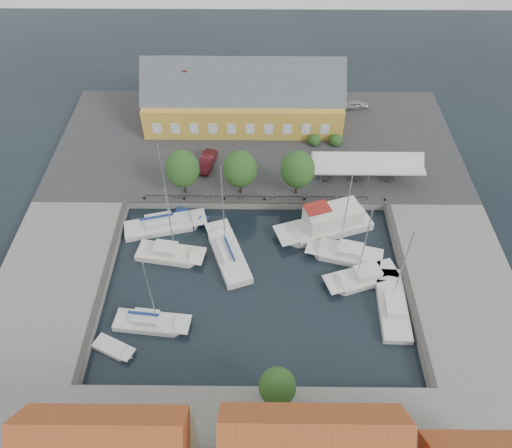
% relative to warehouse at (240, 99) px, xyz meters
% --- Properties ---
extents(ground, '(140.00, 140.00, 0.00)m').
position_rel_warehouse_xyz_m(ground, '(2.60, -28.36, -4.43)').
color(ground, black).
rests_on(ground, ground).
extents(north_quay, '(56.00, 26.00, 1.00)m').
position_rel_warehouse_xyz_m(north_quay, '(2.60, -5.36, -3.93)').
color(north_quay, '#2D2D30').
rests_on(north_quay, ground).
extents(west_quay, '(12.00, 24.00, 1.00)m').
position_rel_warehouse_xyz_m(west_quay, '(-19.40, -30.36, -3.93)').
color(west_quay, slate).
rests_on(west_quay, ground).
extents(east_quay, '(12.00, 24.00, 1.00)m').
position_rel_warehouse_xyz_m(east_quay, '(24.60, -30.36, -3.93)').
color(east_quay, slate).
rests_on(east_quay, ground).
extents(quay_edge_fittings, '(56.00, 24.72, 0.40)m').
position_rel_warehouse_xyz_m(quay_edge_fittings, '(2.62, -23.61, -3.37)').
color(quay_edge_fittings, '#383533').
rests_on(quay_edge_fittings, north_quay).
extents(warehouse, '(28.56, 14.00, 9.55)m').
position_rel_warehouse_xyz_m(warehouse, '(0.00, 0.00, 0.00)').
color(warehouse, gold).
rests_on(warehouse, north_quay).
extents(tent_canopy, '(14.00, 4.00, 2.83)m').
position_rel_warehouse_xyz_m(tent_canopy, '(16.60, -13.86, -0.74)').
color(tent_canopy, silver).
rests_on(tent_canopy, north_quay).
extents(quay_trees, '(18.20, 4.20, 6.30)m').
position_rel_warehouse_xyz_m(quay_trees, '(0.60, -16.36, 0.45)').
color(quay_trees, black).
rests_on(quay_trees, north_quay).
extents(car_silver, '(3.75, 1.87, 1.23)m').
position_rel_warehouse_xyz_m(car_silver, '(17.81, 3.13, -2.82)').
color(car_silver, '#A9ACB1').
rests_on(car_silver, north_quay).
extents(car_red, '(2.57, 4.97, 1.56)m').
position_rel_warehouse_xyz_m(car_red, '(-4.03, -11.08, -2.65)').
color(car_red, '#52121A').
rests_on(car_red, north_quay).
extents(center_sailboat, '(5.98, 10.01, 13.26)m').
position_rel_warehouse_xyz_m(center_sailboat, '(-0.51, -26.22, -4.06)').
color(center_sailboat, silver).
rests_on(center_sailboat, ground).
extents(trawler, '(12.18, 7.14, 5.00)m').
position_rel_warehouse_xyz_m(trawler, '(11.09, -21.79, -3.41)').
color(trawler, silver).
rests_on(trawler, ground).
extents(east_boat_a, '(9.10, 5.03, 12.32)m').
position_rel_warehouse_xyz_m(east_boat_a, '(12.96, -25.91, -4.17)').
color(east_boat_a, silver).
rests_on(east_boat_a, ground).
extents(east_boat_b, '(8.78, 5.22, 11.49)m').
position_rel_warehouse_xyz_m(east_boat_b, '(14.45, -29.31, -4.17)').
color(east_boat_b, silver).
rests_on(east_boat_b, ground).
extents(east_boat_c, '(3.22, 9.21, 11.50)m').
position_rel_warehouse_xyz_m(east_boat_c, '(16.94, -33.16, -4.17)').
color(east_boat_c, silver).
rests_on(east_boat_c, ground).
extents(west_boat_a, '(10.20, 5.14, 12.94)m').
position_rel_warehouse_xyz_m(west_boat_a, '(-8.61, -21.59, -4.16)').
color(west_boat_a, silver).
rests_on(west_boat_a, ground).
extents(west_boat_b, '(8.18, 3.92, 10.85)m').
position_rel_warehouse_xyz_m(west_boat_b, '(-7.31, -26.11, -4.17)').
color(west_boat_b, silver).
rests_on(west_boat_b, ground).
extents(west_boat_d, '(8.03, 3.16, 10.58)m').
position_rel_warehouse_xyz_m(west_boat_d, '(-8.01, -35.31, -4.16)').
color(west_boat_d, silver).
rests_on(west_boat_d, ground).
extents(launch_sw, '(4.54, 3.28, 0.98)m').
position_rel_warehouse_xyz_m(launch_sw, '(-11.22, -38.15, -4.34)').
color(launch_sw, silver).
rests_on(launch_sw, ground).
extents(launch_nw, '(4.68, 3.42, 0.88)m').
position_rel_warehouse_xyz_m(launch_nw, '(-5.55, -20.04, -4.34)').
color(launch_nw, navy).
rests_on(launch_nw, ground).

